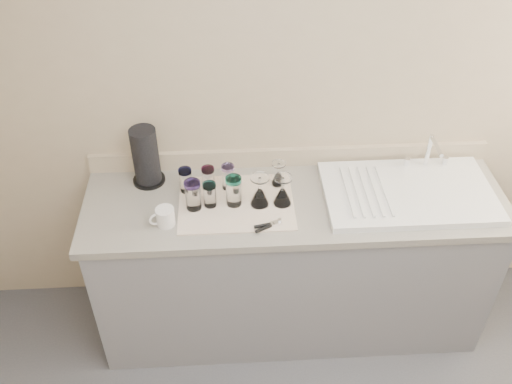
{
  "coord_description": "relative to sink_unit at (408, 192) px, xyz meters",
  "views": [
    {
      "loc": [
        -0.32,
        -0.89,
        2.7
      ],
      "look_at": [
        -0.2,
        1.15,
        1.0
      ],
      "focal_mm": 40.0,
      "sensor_mm": 36.0,
      "label": 1
    }
  ],
  "objects": [
    {
      "name": "white_mug",
      "position": [
        -1.17,
        -0.14,
        0.02
      ],
      "size": [
        0.13,
        0.11,
        0.09
      ],
      "color": "white",
      "rests_on": "counter_unit"
    },
    {
      "name": "goblet_back_right",
      "position": [
        -0.63,
        0.12,
        0.03
      ],
      "size": [
        0.07,
        0.07,
        0.13
      ],
      "color": "white",
      "rests_on": "dish_towel"
    },
    {
      "name": "room_envelope",
      "position": [
        -0.55,
        -1.2,
        0.64
      ],
      "size": [
        3.54,
        3.5,
        2.52
      ],
      "color": "#4A4A4F",
      "rests_on": "ground"
    },
    {
      "name": "tumbler_blue",
      "position": [
        -0.97,
        -0.02,
        0.05
      ],
      "size": [
        0.06,
        0.06,
        0.13
      ],
      "color": "white",
      "rests_on": "dish_towel"
    },
    {
      "name": "counter_unit",
      "position": [
        -0.55,
        -0.0,
        -0.47
      ],
      "size": [
        2.06,
        0.62,
        0.9
      ],
      "color": "slate",
      "rests_on": "ground"
    },
    {
      "name": "tumbler_magenta",
      "position": [
        -1.04,
        -0.04,
        0.07
      ],
      "size": [
        0.08,
        0.08,
        0.15
      ],
      "color": "white",
      "rests_on": "dish_towel"
    },
    {
      "name": "dish_towel",
      "position": [
        -0.84,
        -0.01,
        -0.02
      ],
      "size": [
        0.55,
        0.42,
        0.01
      ],
      "primitive_type": "cube",
      "color": "white",
      "rests_on": "counter_unit"
    },
    {
      "name": "goblet_front_right",
      "position": [
        -0.62,
        -0.03,
        0.04
      ],
      "size": [
        0.09,
        0.09,
        0.16
      ],
      "color": "white",
      "rests_on": "dish_towel"
    },
    {
      "name": "tumbler_teal",
      "position": [
        -1.08,
        0.09,
        0.05
      ],
      "size": [
        0.06,
        0.06,
        0.13
      ],
      "color": "white",
      "rests_on": "dish_towel"
    },
    {
      "name": "tumbler_purple",
      "position": [
        -0.88,
        0.1,
        0.06
      ],
      "size": [
        0.07,
        0.07,
        0.13
      ],
      "color": "white",
      "rests_on": "dish_towel"
    },
    {
      "name": "paper_towel_roll",
      "position": [
        -1.28,
        0.19,
        0.13
      ],
      "size": [
        0.16,
        0.16,
        0.3
      ],
      "color": "black",
      "rests_on": "counter_unit"
    },
    {
      "name": "can_opener",
      "position": [
        -0.7,
        -0.2,
        -0.0
      ],
      "size": [
        0.13,
        0.08,
        0.02
      ],
      "color": "silver",
      "rests_on": "dish_towel"
    },
    {
      "name": "tumbler_lavender",
      "position": [
        -0.85,
        -0.02,
        0.07
      ],
      "size": [
        0.08,
        0.08,
        0.15
      ],
      "color": "white",
      "rests_on": "dish_towel"
    },
    {
      "name": "tumbler_cyan",
      "position": [
        -0.97,
        0.1,
        0.05
      ],
      "size": [
        0.06,
        0.06,
        0.13
      ],
      "color": "white",
      "rests_on": "dish_towel"
    },
    {
      "name": "sink_unit",
      "position": [
        0.0,
        0.0,
        0.0
      ],
      "size": [
        0.82,
        0.5,
        0.22
      ],
      "color": "white",
      "rests_on": "counter_unit"
    },
    {
      "name": "goblet_front_left",
      "position": [
        -0.73,
        -0.03,
        0.04
      ],
      "size": [
        0.09,
        0.09,
        0.16
      ],
      "color": "white",
      "rests_on": "dish_towel"
    }
  ]
}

